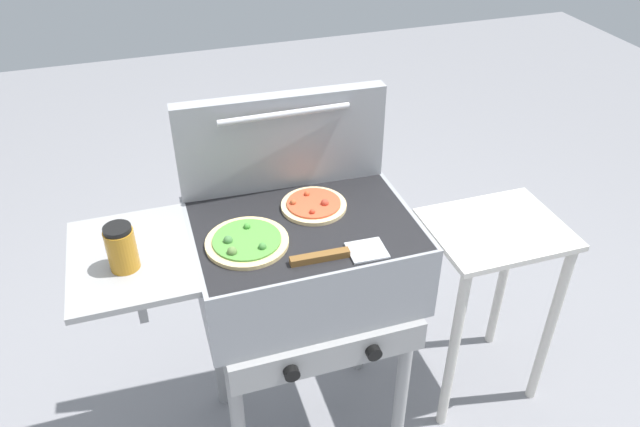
{
  "coord_description": "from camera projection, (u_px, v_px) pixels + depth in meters",
  "views": [
    {
      "loc": [
        -0.39,
        -1.36,
        1.91
      ],
      "look_at": [
        0.05,
        0.0,
        0.92
      ],
      "focal_mm": 34.29,
      "sensor_mm": 36.0,
      "label": 1
    }
  ],
  "objects": [
    {
      "name": "ground_plane",
      "position": [
        307.0,
        421.0,
        2.25
      ],
      "size": [
        8.0,
        8.0,
        0.0
      ],
      "primitive_type": "plane",
      "color": "gray"
    },
    {
      "name": "grill",
      "position": [
        300.0,
        263.0,
        1.81
      ],
      "size": [
        0.96,
        0.53,
        0.9
      ],
      "color": "gray",
      "rests_on": "ground_plane"
    },
    {
      "name": "grill_lid_open",
      "position": [
        282.0,
        141.0,
        1.82
      ],
      "size": [
        0.63,
        0.09,
        0.3
      ],
      "color": "gray",
      "rests_on": "grill"
    },
    {
      "name": "pizza_pepperoni",
      "position": [
        314.0,
        205.0,
        1.79
      ],
      "size": [
        0.19,
        0.19,
        0.03
      ],
      "color": "beige",
      "rests_on": "grill"
    },
    {
      "name": "pizza_veggie",
      "position": [
        247.0,
        242.0,
        1.65
      ],
      "size": [
        0.23,
        0.23,
        0.04
      ],
      "color": "#E0C17F",
      "rests_on": "grill"
    },
    {
      "name": "sauce_jar",
      "position": [
        121.0,
        248.0,
        1.54
      ],
      "size": [
        0.08,
        0.08,
        0.13
      ],
      "color": "#B77A1E",
      "rests_on": "grill"
    },
    {
      "name": "spatula",
      "position": [
        339.0,
        254.0,
        1.6
      ],
      "size": [
        0.26,
        0.09,
        0.02
      ],
      "color": "#B7BABF",
      "rests_on": "grill"
    },
    {
      "name": "prep_table",
      "position": [
        487.0,
        275.0,
        2.11
      ],
      "size": [
        0.44,
        0.36,
        0.74
      ],
      "color": "beige",
      "rests_on": "ground_plane"
    }
  ]
}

